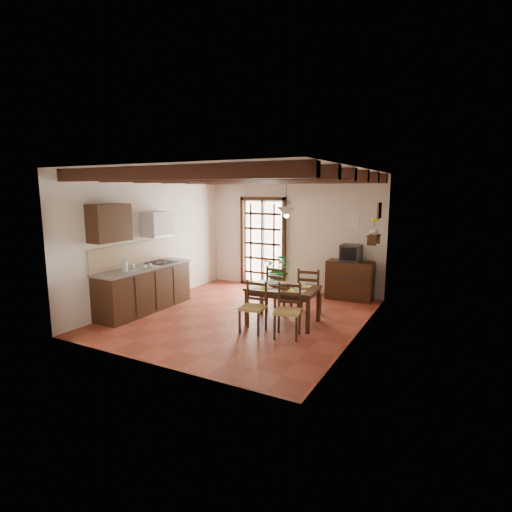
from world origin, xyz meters
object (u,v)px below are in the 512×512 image
Objects in this scene: chair_far_left at (279,297)px; pendant_lamp at (286,211)px; chair_far_right at (309,300)px; dining_table at (283,292)px; chair_near_right at (288,321)px; crt_tv at (351,253)px; sideboard at (350,280)px; potted_plant at (279,270)px; chair_near_left at (253,316)px; kitchen_counter at (145,288)px.

pendant_lamp reaches higher than chair_far_left.
chair_far_right is 1.14× the size of pendant_lamp.
chair_far_right is (0.27, 0.67, -0.30)m from dining_table.
crt_tv is at bearing 70.69° from chair_near_right.
crt_tv reaches higher than sideboard.
crt_tv is at bearing 11.32° from potted_plant.
pendant_lamp is (0.26, 0.77, 1.80)m from chair_near_left.
chair_near_left is 1.05× the size of pendant_lamp.
sideboard is at bearing 69.08° from dining_table.
dining_table is 1.57× the size of pendant_lamp.
chair_near_left is at bearing -106.17° from crt_tv.
dining_table is 1.50× the size of chair_near_left.
kitchen_counter is 2.58m from chair_near_left.
chair_near_right is 1.08× the size of pendant_lamp.
sideboard is 0.63m from crt_tv.
chair_far_right is at bearing -44.90° from potted_plant.
chair_near_left is 3.12m from crt_tv.
chair_near_left is 0.92× the size of chair_far_left.
potted_plant is (-1.32, 2.51, 0.28)m from chair_near_right.
dining_table is 0.79m from chair_near_right.
potted_plant is (-1.61, -0.32, -0.50)m from crt_tv.
potted_plant is 2.53m from pendant_lamp.
chair_far_right is at bearing -174.64° from chair_far_left.
pendant_lamp is (2.83, 0.71, 1.60)m from kitchen_counter.
chair_far_left reaches higher than chair_near_right.
chair_near_left is at bearing 95.43° from chair_far_left.
pendant_lamp is at bearing -108.86° from sideboard.
sideboard is (0.65, 2.21, -0.16)m from dining_table.
potted_plant is (-1.61, -0.33, 0.13)m from sideboard.
sideboard is at bearing 11.52° from potted_plant.
dining_table is at bearing -63.16° from potted_plant.
sideboard is (0.38, 1.54, 0.14)m from chair_far_right.
kitchen_counter is at bearing 166.30° from chair_near_right.
chair_far_left is (-0.37, 0.62, -0.30)m from dining_table.
chair_near_right is 0.43× the size of potted_plant.
chair_far_left is 1.14× the size of pendant_lamp.
sideboard reaches higher than dining_table.
chair_near_left is at bearing 171.02° from chair_near_right.
sideboard is (1.02, 1.59, 0.14)m from chair_far_left.
kitchen_counter reaches higher than chair_far_right.
dining_table is at bearing -108.13° from sideboard.
sideboard is at bearing 68.35° from chair_near_left.
chair_near_left is at bearing -1.33° from kitchen_counter.
pendant_lamp reaches higher than potted_plant.
chair_near_left is 1.29m from chair_far_left.
chair_far_right reaches higher than chair_far_left.
potted_plant is at bearing 101.07° from chair_near_left.
kitchen_counter is 1.69× the size of dining_table.
pendant_lamp reaches higher than chair_near_right.
chair_near_left is at bearing -74.91° from potted_plant.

